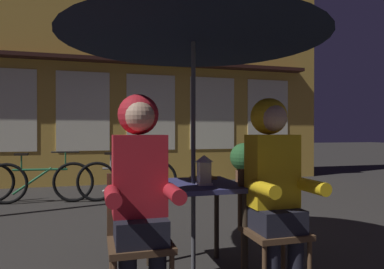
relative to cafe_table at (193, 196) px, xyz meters
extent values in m
cube|color=navy|center=(0.00, 0.00, 0.08)|extent=(0.72, 0.72, 0.04)
cylinder|color=#2D2319|center=(-0.31, -0.31, -0.29)|extent=(0.04, 0.04, 0.70)
cylinder|color=#2D2319|center=(0.31, -0.31, -0.29)|extent=(0.04, 0.04, 0.70)
cylinder|color=#2D2319|center=(-0.31, 0.31, -0.29)|extent=(0.04, 0.04, 0.70)
cylinder|color=#2D2319|center=(0.31, 0.31, -0.29)|extent=(0.04, 0.04, 0.70)
cylinder|color=#4C4C51|center=(0.00, 0.00, 0.49)|extent=(0.04, 0.04, 2.25)
cone|color=black|center=(0.00, 0.00, 1.42)|extent=(2.10, 2.10, 0.38)
cube|color=white|center=(0.06, -0.10, 0.11)|extent=(0.11, 0.11, 0.02)
cube|color=white|center=(0.06, -0.10, 0.20)|extent=(0.09, 0.09, 0.16)
pyramid|color=white|center=(0.06, -0.10, 0.31)|extent=(0.11, 0.11, 0.06)
cube|color=#513823|center=(-0.48, -0.44, -0.21)|extent=(0.40, 0.40, 0.04)
cylinder|color=#513823|center=(-0.31, -0.27, -0.43)|extent=(0.03, 0.03, 0.41)
cube|color=#513823|center=(-0.48, -0.26, 0.02)|extent=(0.40, 0.03, 0.42)
cube|color=#513823|center=(0.48, -0.44, -0.21)|extent=(0.40, 0.40, 0.04)
cylinder|color=#513823|center=(0.65, -0.27, -0.43)|extent=(0.03, 0.03, 0.41)
cylinder|color=#513823|center=(0.31, -0.27, -0.43)|extent=(0.03, 0.03, 0.41)
cube|color=#513823|center=(0.48, -0.26, 0.02)|extent=(0.40, 0.03, 0.42)
cube|color=black|center=(-0.48, -0.44, -0.11)|extent=(0.32, 0.36, 0.16)
cube|color=red|center=(-0.48, -0.40, 0.23)|extent=(0.34, 0.22, 0.52)
cylinder|color=red|center=(-0.30, -0.62, 0.14)|extent=(0.09, 0.30, 0.09)
cylinder|color=red|center=(-0.66, -0.62, 0.14)|extent=(0.09, 0.30, 0.09)
sphere|color=tan|center=(-0.48, -0.40, 0.62)|extent=(0.21, 0.21, 0.21)
sphere|color=red|center=(-0.48, -0.35, 0.63)|extent=(0.27, 0.27, 0.27)
cylinder|color=black|center=(0.57, -0.57, -0.41)|extent=(0.11, 0.11, 0.45)
cylinder|color=black|center=(0.39, -0.57, -0.41)|extent=(0.11, 0.11, 0.45)
cube|color=black|center=(0.48, -0.44, -0.11)|extent=(0.32, 0.36, 0.16)
cube|color=yellow|center=(0.48, -0.40, 0.23)|extent=(0.34, 0.22, 0.52)
cylinder|color=yellow|center=(0.66, -0.62, 0.14)|extent=(0.09, 0.30, 0.09)
cylinder|color=yellow|center=(0.30, -0.62, 0.14)|extent=(0.09, 0.30, 0.09)
sphere|color=tan|center=(0.48, -0.40, 0.62)|extent=(0.21, 0.21, 0.21)
sphere|color=yellow|center=(0.48, -0.35, 0.63)|extent=(0.27, 0.27, 0.27)
cube|color=gold|center=(-0.27, 5.40, 2.46)|extent=(10.00, 0.60, 6.20)
cube|color=#EAE5C6|center=(-2.47, 5.09, 0.96)|extent=(1.10, 0.02, 1.70)
cube|color=#EAE5C6|center=(-1.00, 5.09, 0.96)|extent=(1.10, 0.02, 1.70)
cube|color=#EAE5C6|center=(0.47, 5.09, 0.96)|extent=(1.10, 0.02, 1.70)
cube|color=#EAE5C6|center=(1.93, 5.09, 0.96)|extent=(1.10, 0.02, 1.70)
cube|color=#EAE5C6|center=(3.40, 5.09, 0.96)|extent=(1.10, 0.02, 1.70)
cube|color=#331914|center=(-0.27, 4.95, 2.06)|extent=(9.00, 0.36, 0.08)
torus|color=black|center=(-1.10, 3.31, -0.31)|extent=(0.66, 0.12, 0.66)
torus|color=black|center=(-2.12, 3.42, -0.31)|extent=(0.66, 0.12, 0.66)
cylinder|color=#236B3D|center=(-1.61, 3.36, -0.09)|extent=(0.84, 0.12, 0.04)
cylinder|color=#236B3D|center=(-1.73, 3.38, -0.28)|extent=(0.61, 0.10, 0.44)
cylinder|color=#236B3D|center=(-1.89, 3.39, 0.03)|extent=(0.02, 0.02, 0.24)
cube|color=black|center=(-1.89, 3.39, 0.16)|extent=(0.21, 0.10, 0.04)
cylinder|color=#236B3D|center=(-1.22, 3.32, 0.05)|extent=(0.02, 0.02, 0.28)
cylinder|color=black|center=(-1.22, 3.32, 0.19)|extent=(0.44, 0.07, 0.02)
torus|color=black|center=(0.29, 3.20, -0.31)|extent=(0.66, 0.09, 0.66)
torus|color=black|center=(-0.73, 3.26, -0.31)|extent=(0.66, 0.09, 0.66)
cylinder|color=#ADA89E|center=(-0.22, 3.23, -0.09)|extent=(0.84, 0.08, 0.04)
cylinder|color=#ADA89E|center=(-0.34, 3.24, -0.28)|extent=(0.61, 0.07, 0.44)
cylinder|color=#ADA89E|center=(-0.51, 3.25, 0.03)|extent=(0.02, 0.02, 0.24)
cube|color=black|center=(-0.51, 3.25, 0.16)|extent=(0.20, 0.09, 0.04)
cylinder|color=#ADA89E|center=(0.17, 3.21, 0.05)|extent=(0.02, 0.02, 0.28)
cylinder|color=black|center=(0.17, 3.21, 0.19)|extent=(0.44, 0.05, 0.02)
cube|color=olive|center=(0.15, 0.19, 0.11)|extent=(0.23, 0.18, 0.02)
cylinder|color=brown|center=(2.30, 4.09, -0.47)|extent=(0.36, 0.36, 0.34)
sphere|color=#285B2D|center=(2.30, 4.09, -0.02)|extent=(0.60, 0.60, 0.60)
camera|label=1|loc=(-0.76, -2.64, 0.51)|focal=32.14mm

